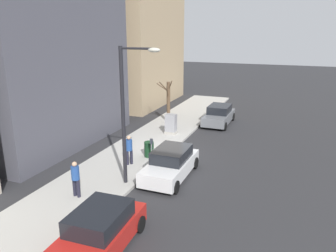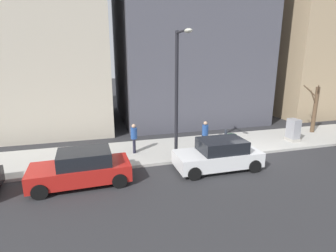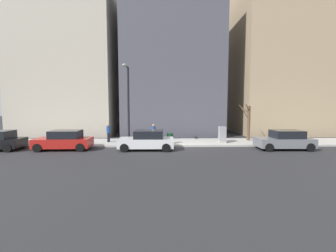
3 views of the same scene
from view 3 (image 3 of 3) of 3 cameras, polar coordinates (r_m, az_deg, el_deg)
name	(u,v)px [view 3 (image 3 of 3)]	position (r m, az deg, el deg)	size (l,w,h in m)	color
ground_plane	(186,147)	(18.84, 4.63, -5.33)	(120.00, 120.00, 0.00)	#2B2B2D
sidewalk	(184,142)	(20.79, 4.09, -4.14)	(4.00, 36.00, 0.15)	#B2AFA8
parked_car_grey	(285,140)	(19.83, 27.52, -3.22)	(1.95, 4.22, 1.52)	slate
parked_car_white	(147,141)	(17.52, -5.39, -3.69)	(1.93, 4.21, 1.52)	white
parked_car_red	(64,140)	(19.27, -24.89, -3.35)	(2.06, 4.27, 1.52)	red
parking_meter	(163,135)	(19.05, -1.36, -2.23)	(0.14, 0.10, 1.35)	slate
utility_box	(222,135)	(20.57, 13.59, -2.19)	(0.83, 0.61, 1.43)	#A8A399
streetlamp	(128,99)	(18.98, -10.17, 6.86)	(1.97, 0.32, 6.50)	black
bare_tree	(248,122)	(22.57, 19.72, 0.98)	(1.54, 1.02, 3.46)	brown
trash_bin	(170,138)	(19.55, 0.54, -3.16)	(0.56, 0.56, 0.90)	#14381E
pedestrian_near_meter	(154,132)	(20.02, -3.69, -1.57)	(0.36, 0.36, 1.66)	#1E1E2D
pedestrian_midblock	(108,132)	(21.08, -14.89, -1.40)	(0.40, 0.36, 1.66)	#1E1E2D
office_tower_left	(278,40)	(34.05, 26.18, 19.06)	(11.09, 11.09, 23.84)	tan
office_block_center	(172,70)	(30.10, 0.93, 14.14)	(11.52, 11.52, 16.29)	#4C4C56
office_tower_right	(73,28)	(33.18, -22.95, 21.85)	(11.21, 11.21, 26.39)	#BCB29E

